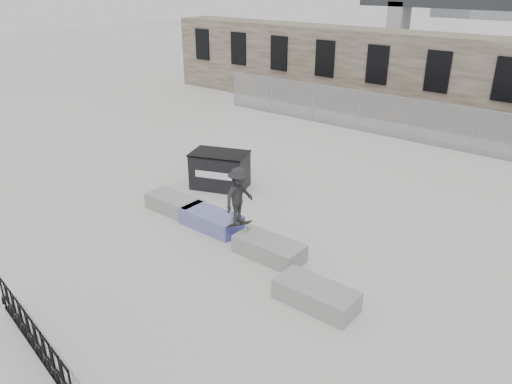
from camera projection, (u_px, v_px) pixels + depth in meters
ground at (236, 242)px, 14.72m from camera, size 120.00×120.00×0.00m
stone_wall at (445, 81)px, 25.36m from camera, size 36.00×2.58×4.50m
chainlink_fence at (412, 120)px, 23.19m from camera, size 22.06×0.06×2.02m
planter_far_left at (175, 204)px, 16.52m from camera, size 2.00×0.90×0.53m
planter_center_left at (211, 220)px, 15.46m from camera, size 2.00×0.90×0.53m
planter_center_right at (269, 248)px, 13.86m from camera, size 2.00×0.90×0.53m
planter_offset at (316, 295)px, 11.85m from camera, size 2.00×0.90×0.53m
dumpster at (220, 170)px, 18.27m from camera, size 2.36×1.90×1.35m
bike_rack at (33, 336)px, 10.28m from camera, size 4.44×0.80×0.90m
skateboarder at (239, 196)px, 13.95m from camera, size 0.77×1.13×1.90m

